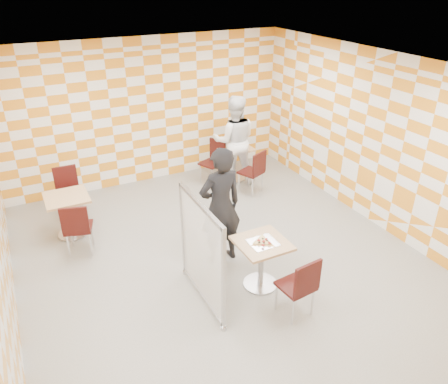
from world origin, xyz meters
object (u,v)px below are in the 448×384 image
object	(u,v)px
chair_empty_near	(77,226)
man_white	(234,140)
chair_main_front	(301,284)
partition	(202,253)
second_table	(234,157)
man_dark	(220,207)
chair_empty_far	(68,187)
main_table	(261,256)
chair_second_side	(214,158)
chair_second_front	(255,169)
sport_bottle	(226,142)
soda_bottle	(238,141)
empty_table	(69,209)

from	to	relation	value
chair_empty_near	man_white	distance (m)	3.73
chair_main_front	partition	distance (m)	1.35
second_table	man_dark	size ratio (longest dim) A/B	0.39
chair_main_front	chair_empty_far	xyz separation A→B (m)	(-2.22, 4.21, 0.00)
chair_main_front	chair_empty_near	xyz separation A→B (m)	(-2.31, 2.75, 0.00)
main_table	man_dark	xyz separation A→B (m)	(-0.23, 0.85, 0.44)
chair_empty_near	man_white	bearing A→B (deg)	20.22
second_table	chair_second_side	bearing A→B (deg)	169.15
chair_main_front	chair_empty_near	size ratio (longest dim) A/B	1.00
chair_second_front	main_table	bearing A→B (deg)	-118.45
chair_empty_far	partition	bearing A→B (deg)	-69.88
sport_bottle	soda_bottle	distance (m)	0.27
chair_second_side	sport_bottle	bearing A→B (deg)	5.34
empty_table	man_white	bearing A→B (deg)	9.82
chair_second_side	chair_empty_near	bearing A→B (deg)	-154.40
chair_empty_near	man_white	world-z (taller)	man_white
empty_table	sport_bottle	world-z (taller)	sport_bottle
chair_main_front	chair_second_side	size ratio (longest dim) A/B	1.00
second_table	chair_main_front	bearing A→B (deg)	-106.46
second_table	man_white	bearing A→B (deg)	-116.11
second_table	chair_second_front	xyz separation A→B (m)	(0.05, -0.80, 0.04)
man_white	chair_empty_near	bearing A→B (deg)	43.05
chair_second_side	chair_empty_far	world-z (taller)	same
chair_empty_near	soda_bottle	xyz separation A→B (m)	(3.66, 1.44, 0.31)
second_table	chair_second_side	distance (m)	0.44
sport_bottle	soda_bottle	world-z (taller)	soda_bottle
chair_empty_near	man_dark	distance (m)	2.30
empty_table	chair_empty_near	world-z (taller)	chair_empty_near
chair_second_side	man_dark	bearing A→B (deg)	-113.69
chair_second_front	man_white	size ratio (longest dim) A/B	0.49
chair_second_side	chair_empty_far	size ratio (longest dim) A/B	1.00
chair_second_front	partition	size ratio (longest dim) A/B	0.60
chair_empty_near	chair_empty_far	size ratio (longest dim) A/B	1.00
chair_empty_near	sport_bottle	distance (m)	3.74
second_table	man_white	size ratio (longest dim) A/B	0.40
chair_second_side	chair_second_front	bearing A→B (deg)	-61.65
empty_table	soda_bottle	distance (m)	3.78
chair_empty_near	man_dark	world-z (taller)	man_dark
sport_bottle	chair_second_front	bearing A→B (deg)	-78.48
man_dark	man_white	size ratio (longest dim) A/B	1.00
main_table	man_dark	world-z (taller)	man_dark
empty_table	chair_second_side	distance (m)	3.24
chair_second_front	man_dark	world-z (taller)	man_dark
main_table	chair_empty_near	world-z (taller)	chair_empty_near
chair_second_side	chair_empty_far	bearing A→B (deg)	-179.42
partition	second_table	bearing A→B (deg)	55.87
main_table	man_white	size ratio (longest dim) A/B	0.40
chair_empty_far	chair_second_front	bearing A→B (deg)	-13.75
empty_table	chair_empty_near	bearing A→B (deg)	-87.86
chair_second_front	man_white	world-z (taller)	man_white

